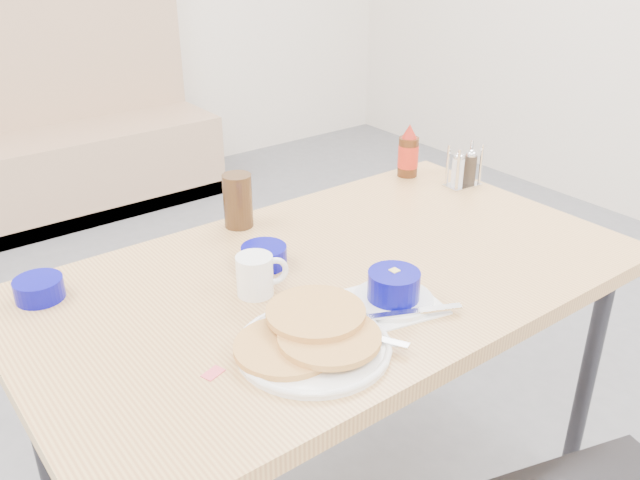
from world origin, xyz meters
TOP-DOWN VIEW (x-y plane):
  - booth_bench at (0.00, 2.78)m, footprint 1.90×0.56m
  - dining_table at (0.00, 0.25)m, footprint 1.40×0.80m
  - pancake_plate at (-0.21, 0.04)m, footprint 0.29×0.29m
  - coffee_mug at (-0.19, 0.27)m, footprint 0.11×0.08m
  - grits_setting at (0.02, 0.07)m, footprint 0.21×0.22m
  - creamer_bowl at (-0.56, 0.53)m, footprint 0.10×0.10m
  - butter_bowl at (-0.11, 0.37)m, footprint 0.10×0.10m
  - amber_tumbler at (-0.04, 0.59)m, footprint 0.08×0.08m
  - condiment_caddy at (0.63, 0.43)m, footprint 0.11×0.07m
  - syrup_bottle at (0.56, 0.59)m, footprint 0.06×0.06m
  - sugar_wrapper at (-0.40, 0.09)m, footprint 0.05×0.04m

SIDE VIEW (x-z plane):
  - booth_bench at x=0.00m, z-range -0.26..0.96m
  - dining_table at x=0.00m, z-range 0.32..1.08m
  - sugar_wrapper at x=-0.40m, z-range 0.76..0.76m
  - pancake_plate at x=-0.21m, z-range 0.76..0.81m
  - creamer_bowl at x=-0.56m, z-range 0.76..0.81m
  - butter_bowl at x=-0.11m, z-range 0.76..0.81m
  - grits_setting at x=0.02m, z-range 0.75..0.83m
  - condiment_caddy at x=0.63m, z-range 0.74..0.87m
  - coffee_mug at x=-0.19m, z-range 0.76..0.85m
  - syrup_bottle at x=0.56m, z-range 0.75..0.91m
  - amber_tumbler at x=-0.04m, z-range 0.76..0.90m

